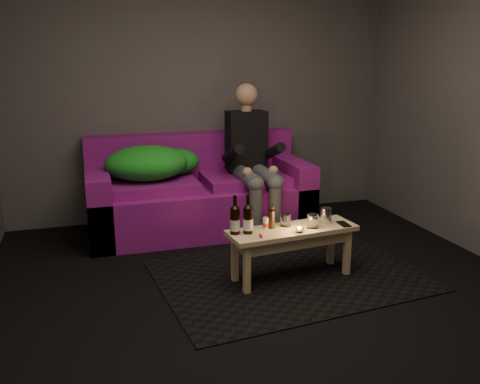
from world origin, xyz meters
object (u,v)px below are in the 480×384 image
at_px(coffee_table, 292,237).
at_px(beer_bottle_b, 248,219).
at_px(person, 252,156).
at_px(sofa, 198,196).
at_px(beer_bottle_a, 235,220).
at_px(steel_cup, 326,215).

relative_size(coffee_table, beer_bottle_b, 3.55).
bearing_deg(person, beer_bottle_b, -109.39).
xyz_separation_m(sofa, beer_bottle_a, (-0.03, -1.39, 0.18)).
relative_size(person, coffee_table, 1.38).
bearing_deg(beer_bottle_b, steel_cup, 4.86).
height_order(sofa, coffee_table, sofa).
relative_size(sofa, coffee_table, 2.07).
bearing_deg(beer_bottle_a, sofa, 88.68).
bearing_deg(steel_cup, sofa, 117.98).
relative_size(person, steel_cup, 11.91).
distance_m(sofa, coffee_table, 1.46).
distance_m(beer_bottle_b, steel_cup, 0.66).
height_order(beer_bottle_a, steel_cup, beer_bottle_a).
xyz_separation_m(person, coffee_table, (-0.08, -1.22, -0.40)).
bearing_deg(steel_cup, person, 100.60).
bearing_deg(person, beer_bottle_a, -113.47).
distance_m(sofa, person, 0.66).
height_order(sofa, person, person).
distance_m(person, beer_bottle_b, 1.33).
bearing_deg(beer_bottle_b, coffee_table, 1.61).
distance_m(coffee_table, beer_bottle_b, 0.40).
height_order(coffee_table, steel_cup, steel_cup).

